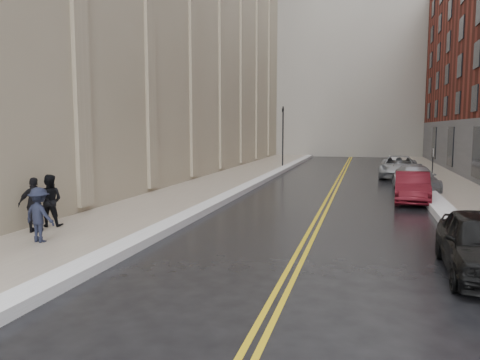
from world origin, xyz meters
The scene contains 15 objects.
ground centered at (0.00, 0.00, 0.00)m, with size 160.00×160.00×0.00m, color black.
sidewalk_left centered at (-4.50, 16.00, 0.07)m, with size 4.00×64.00×0.15m, color gray.
sidewalk_right centered at (9.00, 16.00, 0.07)m, with size 3.00×64.00×0.15m, color gray.
lane_stripe_a centered at (2.38, 16.00, 0.00)m, with size 0.12×64.00×0.01m, color gold.
lane_stripe_b centered at (2.62, 16.00, 0.00)m, with size 0.12×64.00×0.01m, color gold.
snow_ridge_left centered at (-2.20, 16.00, 0.13)m, with size 0.70×60.80×0.26m, color white.
snow_ridge_right centered at (7.15, 16.00, 0.15)m, with size 0.85×60.80×0.30m, color white.
traffic_signal centered at (-2.60, 30.00, 3.08)m, with size 0.18×0.15×5.20m.
parking_sign_far centered at (7.90, 20.00, 1.36)m, with size 0.06×0.35×2.23m.
car_maroon centered at (6.24, 13.70, 0.70)m, with size 1.49×4.26×1.40m, color #4B0D15.
car_silver_near centered at (6.80, 17.98, 0.68)m, with size 1.91×4.70×1.36m, color #95969B.
car_silver_far centered at (6.36, 24.83, 0.75)m, with size 2.48×5.38×1.50m, color #A7AAAF.
pedestrian_a centered at (-5.95, 4.23, 1.02)m, with size 0.84×0.66×1.73m, color black.
pedestrian_b centered at (-4.84, 2.30, 0.94)m, with size 1.02×0.58×1.58m, color black.
pedestrian_c centered at (-5.81, 3.35, 1.02)m, with size 1.01×0.42×1.73m, color black.
Camera 1 is at (4.11, -8.92, 3.40)m, focal length 35.00 mm.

